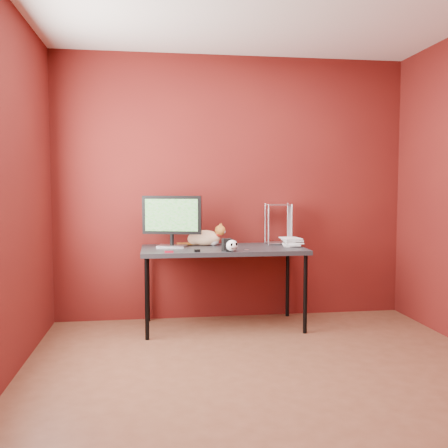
{
  "coord_description": "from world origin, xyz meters",
  "views": [
    {
      "loc": [
        -0.78,
        -3.18,
        1.32
      ],
      "look_at": [
        -0.17,
        1.15,
        0.99
      ],
      "focal_mm": 40.0,
      "sensor_mm": 36.0,
      "label": 1
    }
  ],
  "objects": [
    {
      "name": "speaker",
      "position": [
        -0.15,
        1.11,
        0.8
      ],
      "size": [
        0.1,
        0.1,
        0.11
      ],
      "rotation": [
        0.0,
        0.0,
        0.15
      ],
      "color": "black",
      "rests_on": "desk"
    },
    {
      "name": "book_stack",
      "position": [
        0.44,
        1.43,
        1.2
      ],
      "size": [
        0.21,
        0.25,
        0.89
      ],
      "rotation": [
        0.0,
        0.0,
        -0.0
      ],
      "color": "beige",
      "rests_on": "desk"
    },
    {
      "name": "desk",
      "position": [
        -0.15,
        1.37,
        0.7
      ],
      "size": [
        1.5,
        0.7,
        0.75
      ],
      "color": "black",
      "rests_on": "ground"
    },
    {
      "name": "pocket_knife",
      "position": [
        -0.66,
        1.08,
        0.76
      ],
      "size": [
        0.07,
        0.03,
        0.01
      ],
      "primitive_type": "cube",
      "rotation": [
        0.0,
        0.0,
        0.06
      ],
      "color": "maroon",
      "rests_on": "desk"
    },
    {
      "name": "cat",
      "position": [
        -0.3,
        1.57,
        0.83
      ],
      "size": [
        0.46,
        0.27,
        0.22
      ],
      "rotation": [
        0.0,
        0.0,
        -0.38
      ],
      "color": "orange",
      "rests_on": "desk"
    },
    {
      "name": "room",
      "position": [
        0.0,
        0.0,
        1.45
      ],
      "size": [
        3.52,
        3.52,
        2.61
      ],
      "color": "#552E1D",
      "rests_on": "ground"
    },
    {
      "name": "black_gadget",
      "position": [
        -0.42,
        1.08,
        0.76
      ],
      "size": [
        0.05,
        0.04,
        0.02
      ],
      "primitive_type": "cube",
      "rotation": [
        0.0,
        0.0,
        0.16
      ],
      "color": "black",
      "rests_on": "desk"
    },
    {
      "name": "monitor",
      "position": [
        -0.62,
        1.45,
        1.02
      ],
      "size": [
        0.54,
        0.24,
        0.48
      ],
      "rotation": [
        0.0,
        0.0,
        -0.26
      ],
      "color": "silver",
      "rests_on": "desk"
    },
    {
      "name": "washer",
      "position": [
        0.03,
        1.17,
        0.75
      ],
      "size": [
        0.04,
        0.04,
        0.0
      ],
      "primitive_type": "cylinder",
      "color": "silver",
      "rests_on": "desk"
    },
    {
      "name": "wire_rack",
      "position": [
        0.43,
        1.59,
        0.95
      ],
      "size": [
        0.24,
        0.2,
        0.4
      ],
      "rotation": [
        0.0,
        0.0,
        -0.05
      ],
      "color": "silver",
      "rests_on": "desk"
    },
    {
      "name": "skull_mug",
      "position": [
        -0.11,
        1.08,
        0.8
      ],
      "size": [
        0.1,
        0.11,
        0.1
      ],
      "rotation": [
        0.0,
        0.0,
        0.3
      ],
      "color": "white",
      "rests_on": "desk"
    }
  ]
}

